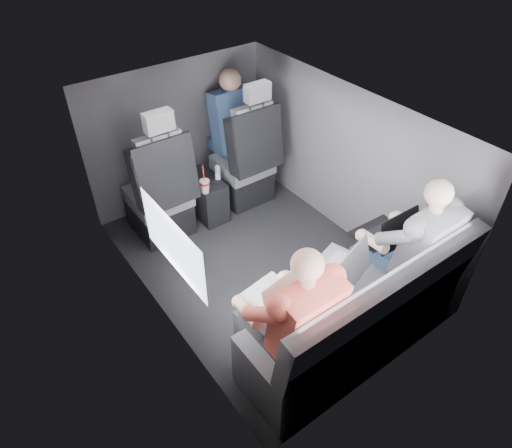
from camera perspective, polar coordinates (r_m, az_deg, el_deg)
floor at (r=3.89m, az=0.56°, el=-5.04°), size 2.60×2.60×0.00m
ceiling at (r=3.10m, az=0.71°, el=13.16°), size 2.60×2.60×0.00m
panel_left at (r=3.12m, az=-12.80°, el=-2.78°), size 0.02×2.60×1.35m
panel_right at (r=3.97m, az=11.21°, el=7.48°), size 0.02×2.60×1.35m
panel_front at (r=4.41m, az=-9.69°, el=11.04°), size 1.80×0.02×1.35m
panel_back at (r=2.79m, az=16.98°, el=-9.87°), size 1.80×0.02×1.35m
side_window at (r=2.76m, az=-10.37°, el=-2.52°), size 0.02×0.75×0.42m
seatbelt at (r=4.07m, az=0.09°, el=11.15°), size 0.35×0.11×0.59m
front_seat_left at (r=4.03m, az=-11.76°, el=3.27°), size 0.52×0.58×1.26m
front_seat_right at (r=4.39m, az=-1.23°, el=7.38°), size 0.52×0.58×1.26m
center_console at (r=4.33m, az=-6.38°, el=3.46°), size 0.24×0.48×0.41m
rear_bench at (r=3.15m, az=12.42°, el=-11.76°), size 1.60×0.57×0.92m
soda_cup at (r=4.00m, az=-6.43°, el=4.78°), size 0.09×0.09×0.27m
water_bottle at (r=4.16m, az=-4.82°, el=6.36°), size 0.05×0.05×0.15m
laptop_white at (r=2.81m, az=2.10°, el=-8.58°), size 0.32×0.31×0.22m
laptop_silver at (r=3.02m, az=10.70°, el=-5.09°), size 0.42×0.42×0.26m
laptop_black at (r=3.34m, az=15.95°, el=-0.99°), size 0.38×0.34×0.26m
passenger_rear_left at (r=2.70m, az=4.21°, el=-11.51°), size 0.49×0.61×1.21m
passenger_rear_right at (r=3.29m, az=18.44°, el=-2.61°), size 0.50×0.62×1.21m
passenger_front_right at (r=4.42m, az=-3.07°, el=12.75°), size 0.40×0.40×0.82m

